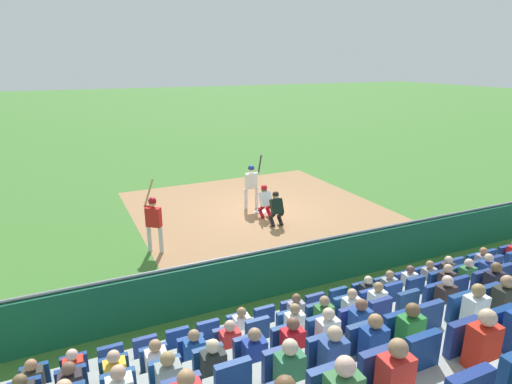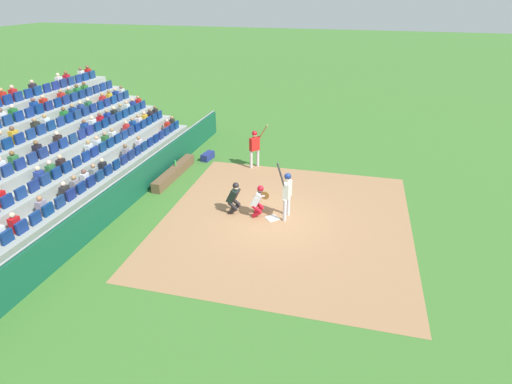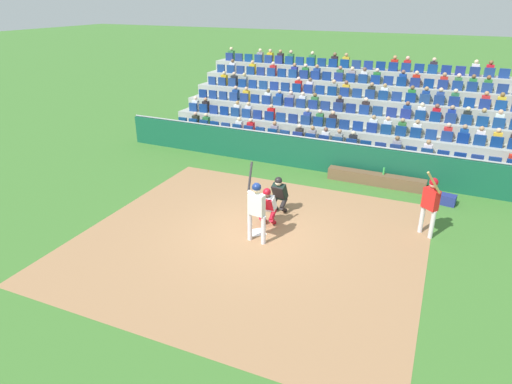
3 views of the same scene
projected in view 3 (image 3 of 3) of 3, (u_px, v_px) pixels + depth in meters
ground_plane at (257, 233)px, 13.11m from camera, size 160.00×160.00×0.00m
infield_dirt_patch at (250, 240)px, 12.69m from camera, size 9.79×9.20×0.01m
home_plate_marker at (257, 232)px, 13.10m from camera, size 0.62×0.62×0.02m
batter_at_plate at (256, 206)px, 12.19m from camera, size 0.62×0.49×2.29m
catcher_crouching at (267, 204)px, 13.26m from camera, size 0.48×0.72×1.28m
home_plate_umpire at (279, 193)px, 14.05m from camera, size 0.49×0.49×1.28m
dugout_wall at (318, 155)px, 17.58m from camera, size 17.89×0.24×1.32m
dugout_bench at (376, 179)px, 16.35m from camera, size 3.55×0.40×0.44m
water_bottle_on_bench at (384, 171)px, 16.14m from camera, size 0.07×0.07×0.26m
equipment_duffel_bag at (443, 199)px, 14.89m from camera, size 0.86×0.46×0.34m
on_deck_batter at (431, 200)px, 12.52m from camera, size 0.50×0.91×2.19m
bleacher_stand at (351, 114)px, 21.67m from camera, size 16.47×6.00×3.77m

